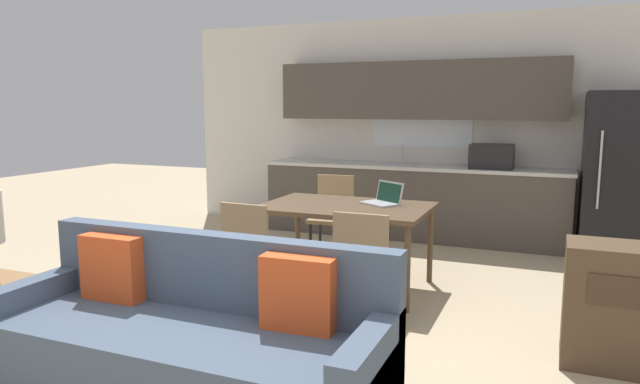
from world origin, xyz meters
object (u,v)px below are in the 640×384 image
dining_chair_near_left (253,250)px  dining_chair_near_right (365,264)px  dining_chair_far_left (333,213)px  couch (191,337)px  refrigerator (620,175)px  laptop (384,199)px  dining_table (346,212)px

dining_chair_near_left → dining_chair_near_right: size_ratio=1.00×
dining_chair_near_right → dining_chair_far_left: (-0.95, 1.76, 0.00)m
couch → dining_chair_near_left: (-0.36, 1.32, 0.14)m
dining_chair_near_left → dining_chair_far_left: bearing=-87.6°
dining_chair_near_right → couch: bearing=64.3°
refrigerator → dining_chair_far_left: refrigerator is taller
couch → laptop: laptop is taller
refrigerator → dining_chair_far_left: size_ratio=2.01×
dining_chair_near_left → dining_chair_far_left: (-0.00, 1.73, 0.00)m
refrigerator → laptop: 2.79m
dining_table → dining_chair_near_right: bearing=-61.6°
couch → dining_chair_near_left: size_ratio=2.58×
refrigerator → dining_chair_far_left: bearing=-156.8°
dining_chair_near_right → dining_chair_near_left: bearing=-3.0°
refrigerator → laptop: (-2.03, -1.90, -0.09)m
refrigerator → dining_table: refrigerator is taller
couch → dining_chair_near_right: (0.59, 1.30, 0.14)m
dining_chair_near_left → dining_chair_near_right: bearing=-179.4°
couch → dining_chair_far_left: bearing=96.7°
dining_chair_far_left → refrigerator: bearing=17.6°
refrigerator → laptop: refrigerator is taller
refrigerator → couch: size_ratio=0.78×
laptop → dining_chair_near_right: bearing=-48.4°
dining_chair_near_left → dining_chair_near_right: 0.94m
couch → dining_chair_near_right: bearing=65.7°
refrigerator → laptop: bearing=-136.9°
dining_chair_far_left → dining_chair_near_left: bearing=-95.5°
laptop → dining_table: bearing=-115.1°
couch → laptop: bearing=80.1°
dining_chair_near_right → laptop: bearing=-81.9°
refrigerator → dining_table: 3.14m
laptop → couch: bearing=-67.8°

